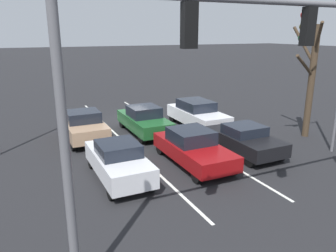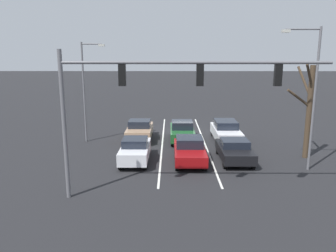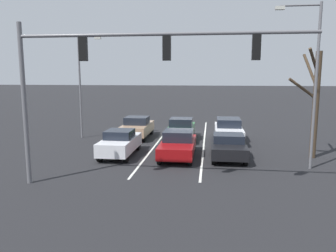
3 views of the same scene
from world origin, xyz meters
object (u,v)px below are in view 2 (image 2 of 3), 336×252
street_lamp_right_shoulder (86,85)px  street_lamp_left_shoulder (311,90)px  car_black_leftlane_front (234,150)px  car_silver_rightlane_front (135,150)px  car_tan_rightlane_second (140,130)px  car_white_leftlane_second (226,131)px  car_maroon_midlane_front (189,150)px  bare_tree_near (308,108)px  traffic_signal_gantry (150,90)px  car_darkgreen_midlane_second (182,131)px

street_lamp_right_shoulder → street_lamp_left_shoulder: street_lamp_left_shoulder is taller
street_lamp_left_shoulder → car_black_leftlane_front: bearing=-23.7°
car_silver_rightlane_front → car_tan_rightlane_second: 5.59m
car_silver_rightlane_front → street_lamp_right_shoulder: size_ratio=0.55×
car_black_leftlane_front → car_white_leftlane_second: 4.93m
car_tan_rightlane_second → car_white_leftlane_second: car_white_leftlane_second is taller
car_maroon_midlane_front → bare_tree_near: size_ratio=0.74×
traffic_signal_gantry → street_lamp_left_shoulder: (-8.86, -3.94, -0.38)m
car_maroon_midlane_front → street_lamp_right_shoulder: 9.80m
bare_tree_near → car_white_leftlane_second: bearing=-43.1°
traffic_signal_gantry → street_lamp_right_shoulder: bearing=-62.2°
car_black_leftlane_front → traffic_signal_gantry: bearing=48.1°
car_darkgreen_midlane_second → bare_tree_near: bare_tree_near is taller
car_maroon_midlane_front → car_white_leftlane_second: car_white_leftlane_second is taller
car_white_leftlane_second → street_lamp_right_shoulder: bearing=0.5°
car_silver_rightlane_front → car_tan_rightlane_second: (0.23, -5.59, 0.03)m
car_tan_rightlane_second → street_lamp_right_shoulder: 5.39m
car_white_leftlane_second → bare_tree_near: 6.65m
car_maroon_midlane_front → car_darkgreen_midlane_second: (0.29, -5.17, 0.03)m
street_lamp_left_shoulder → bare_tree_near: (-0.95, -2.38, -1.42)m
car_silver_rightlane_front → bare_tree_near: bare_tree_near is taller
car_white_leftlane_second → car_black_leftlane_front: bearing=87.0°
car_white_leftlane_second → traffic_signal_gantry: traffic_signal_gantry is taller
car_maroon_midlane_front → traffic_signal_gantry: bearing=68.7°
car_maroon_midlane_front → street_lamp_right_shoulder: bearing=-32.7°
street_lamp_left_shoulder → bare_tree_near: size_ratio=1.32×
car_darkgreen_midlane_second → traffic_signal_gantry: 11.68m
street_lamp_right_shoulder → car_tan_rightlane_second: bearing=-172.0°
car_white_leftlane_second → bare_tree_near: bearing=136.9°
car_darkgreen_midlane_second → car_maroon_midlane_front: bearing=93.2°
street_lamp_right_shoulder → bare_tree_near: bearing=165.0°
traffic_signal_gantry → bare_tree_near: 11.80m
car_tan_rightlane_second → street_lamp_left_shoulder: (-10.38, 7.05, 3.93)m
car_darkgreen_midlane_second → car_tan_rightlane_second: bearing=-5.1°
street_lamp_left_shoulder → bare_tree_near: 2.93m
traffic_signal_gantry → street_lamp_right_shoulder: (5.50, -10.43, -0.72)m
car_darkgreen_midlane_second → car_white_leftlane_second: (-3.43, 0.16, 0.04)m
car_white_leftlane_second → street_lamp_right_shoulder: (10.80, 0.10, 3.57)m
car_tan_rightlane_second → street_lamp_left_shoulder: size_ratio=0.52×
car_tan_rightlane_second → street_lamp_right_shoulder: size_ratio=0.55×
car_white_leftlane_second → street_lamp_right_shoulder: 11.38m
car_darkgreen_midlane_second → traffic_signal_gantry: size_ratio=0.38×
car_tan_rightlane_second → car_maroon_midlane_front: bearing=123.9°
car_silver_rightlane_front → car_white_leftlane_second: 8.36m
car_silver_rightlane_front → car_white_leftlane_second: bearing=-142.1°
car_tan_rightlane_second → bare_tree_near: 12.51m
car_maroon_midlane_front → street_lamp_right_shoulder: size_ratio=0.60×
car_darkgreen_midlane_second → bare_tree_near: 9.41m
car_darkgreen_midlane_second → bare_tree_near: size_ratio=0.73×
car_silver_rightlane_front → car_white_leftlane_second: car_white_leftlane_second is taller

